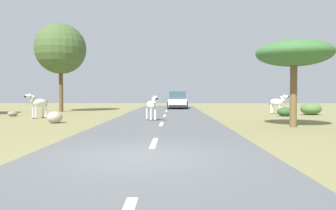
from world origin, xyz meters
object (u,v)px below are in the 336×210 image
zebra_0 (152,105)px  rock_0 (13,114)px  rock_1 (55,117)px  bush_1 (311,109)px  bush_3 (285,112)px  zebra_2 (38,103)px  zebra_1 (277,102)px  tree_0 (61,49)px  car_0 (177,101)px  tree_2 (294,54)px

zebra_0 → rock_0: zebra_0 is taller
rock_1 → rock_0: bearing=133.8°
bush_1 → bush_3: 2.89m
zebra_2 → bush_3: zebra_2 is taller
zebra_1 → tree_0: (-17.62, 2.97, 4.51)m
zebra_0 → rock_0: size_ratio=2.14×
car_0 → zebra_0: bearing=84.7°
bush_1 → rock_1: size_ratio=1.87×
zebra_0 → rock_1: size_ratio=1.79×
zebra_2 → rock_1: (2.26, -3.20, -0.64)m
zebra_2 → rock_1: zebra_2 is taller
tree_0 → bush_3: tree_0 is taller
zebra_2 → zebra_1: bearing=-135.2°
car_0 → bush_3: bearing=125.4°
tree_0 → tree_2: 19.74m
bush_1 → bush_3: size_ratio=1.44×
zebra_1 → tree_2: size_ratio=0.38×
tree_0 → zebra_2: bearing=-80.9°
car_0 → rock_1: 17.33m
zebra_0 → bush_3: 9.93m
zebra_2 → bush_3: 16.37m
bush_3 → bush_1: bearing=31.8°
tree_0 → rock_1: bearing=-72.0°
bush_1 → bush_3: bush_1 is taller
bush_3 → zebra_2: bearing=-172.3°
car_0 → tree_2: bearing=107.0°
bush_3 → rock_1: size_ratio=1.30×
zebra_2 → tree_2: (14.04, -5.00, 2.42)m
zebra_0 → bush_3: bearing=-178.8°
zebra_0 → car_0: car_0 is taller
zebra_0 → zebra_1: size_ratio=0.94×
bush_1 → tree_2: bearing=-118.0°
zebra_2 → bush_3: size_ratio=1.53×
zebra_1 → bush_3: (-0.22, -2.25, -0.59)m
zebra_2 → bush_1: size_ratio=1.06×
car_0 → zebra_1: bearing=132.9°
zebra_0 → tree_2: tree_2 is taller
car_0 → tree_0: 12.35m
zebra_0 → rock_1: bearing=-12.7°
zebra_2 → bush_1: bearing=-139.1°
tree_0 → bush_3: (17.40, -5.22, -5.10)m
tree_0 → zebra_1: bearing=-9.6°
zebra_0 → car_0: bearing=-121.0°
rock_1 → tree_2: bearing=-8.7°
zebra_0 → rock_1: zebra_0 is taller
rock_1 → bush_3: bearing=21.1°
car_0 → bush_1: car_0 is taller
bush_3 → rock_0: bush_3 is taller
tree_0 → rock_1: 12.26m
zebra_2 → tree_0: tree_0 is taller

